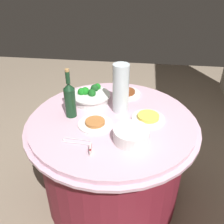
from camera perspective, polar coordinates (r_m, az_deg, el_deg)
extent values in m
plane|color=gray|center=(2.15, 0.00, -18.18)|extent=(6.00, 6.00, 0.00)
cylinder|color=maroon|center=(1.89, 0.00, -11.49)|extent=(1.01, 1.01, 0.69)
cylinder|color=#E0B2C6|center=(1.67, 0.00, -2.62)|extent=(1.16, 1.16, 0.02)
cylinder|color=#E0B2C6|center=(1.66, 0.00, -1.91)|extent=(1.10, 1.10, 0.03)
cylinder|color=white|center=(1.83, -4.82, 3.10)|extent=(0.26, 0.26, 0.05)
cylinder|color=white|center=(1.82, -4.86, 3.96)|extent=(0.28, 0.28, 0.01)
sphere|color=#195E1E|center=(1.80, -4.63, 4.32)|extent=(0.05, 0.05, 0.05)
sphere|color=#19841E|center=(1.82, -6.19, 4.81)|extent=(0.06, 0.06, 0.06)
sphere|color=#19511E|center=(1.81, -4.73, 4.54)|extent=(0.05, 0.05, 0.05)
sphere|color=#197C1E|center=(1.89, -3.39, 5.84)|extent=(0.05, 0.05, 0.05)
sphere|color=#19521E|center=(1.86, -4.04, 5.52)|extent=(0.06, 0.06, 0.06)
sphere|color=#197C1E|center=(1.82, -7.08, 4.67)|extent=(0.05, 0.05, 0.05)
cylinder|color=white|center=(1.46, 4.43, -6.43)|extent=(0.21, 0.21, 0.01)
cylinder|color=white|center=(1.45, 4.45, -6.12)|extent=(0.21, 0.21, 0.01)
cylinder|color=white|center=(1.45, 4.46, -5.81)|extent=(0.21, 0.21, 0.01)
cylinder|color=white|center=(1.44, 4.48, -5.49)|extent=(0.21, 0.21, 0.01)
cylinder|color=white|center=(1.43, 4.50, -5.18)|extent=(0.21, 0.21, 0.01)
cylinder|color=white|center=(1.43, 4.51, -4.86)|extent=(0.21, 0.21, 0.01)
cylinder|color=white|center=(1.42, 4.53, -4.53)|extent=(0.21, 0.21, 0.01)
cylinder|color=white|center=(1.41, 4.55, -4.21)|extent=(0.21, 0.21, 0.01)
cylinder|color=#15371E|center=(1.64, -9.64, 2.06)|extent=(0.07, 0.07, 0.20)
cone|color=#15371E|center=(1.59, -10.03, 5.81)|extent=(0.07, 0.07, 0.04)
cylinder|color=#15371E|center=(1.56, -10.23, 7.78)|extent=(0.03, 0.03, 0.08)
cylinder|color=#B2844C|center=(1.54, -10.40, 9.41)|extent=(0.03, 0.03, 0.02)
cylinder|color=silver|center=(1.65, 2.04, 5.41)|extent=(0.11, 0.11, 0.34)
sphere|color=#E5B26B|center=(1.69, 1.88, 1.16)|extent=(0.06, 0.06, 0.06)
sphere|color=#E5B26B|center=(1.72, 2.59, 1.66)|extent=(0.06, 0.06, 0.06)
sphere|color=#E5B26B|center=(1.72, 1.39, 1.74)|extent=(0.06, 0.06, 0.06)
sphere|color=#72C64C|center=(1.67, 2.33, 2.77)|extent=(0.06, 0.06, 0.06)
sphere|color=#72C64C|center=(1.70, 2.36, 3.36)|extent=(0.06, 0.06, 0.06)
sphere|color=#72C64C|center=(1.69, 1.27, 3.10)|extent=(0.06, 0.06, 0.06)
sphere|color=red|center=(1.65, 2.67, 4.52)|extent=(0.06, 0.06, 0.06)
sphere|color=red|center=(1.68, 1.98, 5.01)|extent=(0.06, 0.06, 0.06)
sphere|color=red|center=(1.65, 1.41, 4.51)|extent=(0.06, 0.06, 0.06)
sphere|color=#E5B26B|center=(1.64, 2.79, 6.36)|extent=(0.06, 0.06, 0.06)
sphere|color=#E5B26B|center=(1.65, 1.61, 6.59)|extent=(0.06, 0.06, 0.06)
sphere|color=#E5B26B|center=(1.62, 1.77, 6.04)|extent=(0.06, 0.06, 0.06)
cylinder|color=silver|center=(1.47, -7.99, -6.24)|extent=(0.02, 0.16, 0.01)
cylinder|color=silver|center=(1.45, -8.43, -7.10)|extent=(0.02, 0.16, 0.01)
sphere|color=silver|center=(1.49, -11.15, -6.24)|extent=(0.01, 0.01, 0.01)
cylinder|color=white|center=(1.59, -3.91, -2.77)|extent=(0.22, 0.22, 0.01)
cylinder|color=#B77038|center=(1.58, -3.93, -2.31)|extent=(0.13, 0.13, 0.02)
cylinder|color=white|center=(1.65, 8.33, -1.51)|extent=(0.22, 0.22, 0.01)
cylinder|color=#F2D14C|center=(1.64, 8.37, -1.02)|extent=(0.14, 0.14, 0.02)
cylinder|color=white|center=(1.94, 3.32, 4.31)|extent=(0.22, 0.22, 0.01)
cylinder|color=brown|center=(1.94, 3.33, 4.72)|extent=(0.13, 0.13, 0.02)
cube|color=white|center=(1.36, -4.95, -8.59)|extent=(0.05, 0.01, 0.05)
cube|color=maroon|center=(1.35, -4.98, -8.03)|extent=(0.05, 0.01, 0.01)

